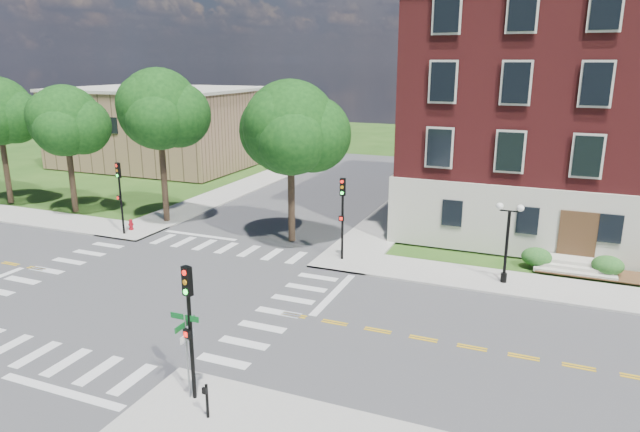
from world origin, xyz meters
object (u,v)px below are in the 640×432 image
at_px(street_sign_pole, 186,340).
at_px(fire_hydrant, 131,225).
at_px(traffic_signal_se, 189,316).
at_px(twin_lamp_west, 507,238).
at_px(traffic_signal_ne, 342,208).
at_px(push_button_post, 207,399).
at_px(traffic_signal_nw, 120,189).

bearing_deg(street_sign_pole, fire_hydrant, 135.21).
relative_size(traffic_signal_se, street_sign_pole, 1.55).
height_order(street_sign_pole, fire_hydrant, street_sign_pole).
bearing_deg(twin_lamp_west, traffic_signal_ne, 179.05).
bearing_deg(traffic_signal_ne, fire_hydrant, 179.74).
distance_m(traffic_signal_ne, twin_lamp_west, 9.09).
height_order(push_button_post, fire_hydrant, push_button_post).
bearing_deg(twin_lamp_west, traffic_signal_nw, -178.37).
relative_size(traffic_signal_ne, fire_hydrant, 6.40).
bearing_deg(push_button_post, street_sign_pole, 147.47).
bearing_deg(traffic_signal_ne, twin_lamp_west, -0.95).
relative_size(street_sign_pole, fire_hydrant, 4.13).
height_order(traffic_signal_se, twin_lamp_west, traffic_signal_se).
xyz_separation_m(traffic_signal_se, twin_lamp_west, (8.85, 15.09, -0.66)).
relative_size(traffic_signal_se, push_button_post, 4.00).
bearing_deg(traffic_signal_ne, traffic_signal_se, -89.20).
xyz_separation_m(traffic_signal_nw, twin_lamp_west, (24.30, 0.69, -0.66)).
height_order(street_sign_pole, push_button_post, street_sign_pole).
relative_size(traffic_signal_se, traffic_signal_nw, 1.00).
bearing_deg(traffic_signal_se, push_button_post, -37.11).
height_order(traffic_signal_nw, twin_lamp_west, traffic_signal_nw).
xyz_separation_m(twin_lamp_west, push_button_post, (-7.80, -15.88, -1.73)).
height_order(traffic_signal_se, push_button_post, traffic_signal_se).
xyz_separation_m(traffic_signal_se, fire_hydrant, (-15.60, 15.30, -2.72)).
height_order(traffic_signal_nw, push_button_post, traffic_signal_nw).
bearing_deg(fire_hydrant, traffic_signal_se, -44.45).
distance_m(traffic_signal_ne, fire_hydrant, 15.62).
bearing_deg(traffic_signal_ne, street_sign_pole, -89.82).
xyz_separation_m(street_sign_pole, push_button_post, (1.21, -0.77, -1.51)).
relative_size(traffic_signal_nw, fire_hydrant, 6.40).
height_order(traffic_signal_ne, street_sign_pole, traffic_signal_ne).
xyz_separation_m(traffic_signal_ne, street_sign_pole, (0.05, -15.26, -0.88)).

